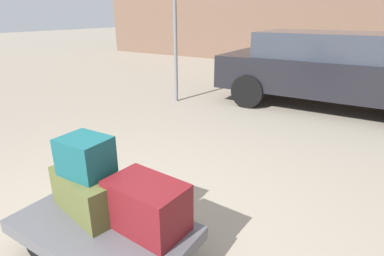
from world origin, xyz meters
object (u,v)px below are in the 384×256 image
duffel_bag_teal_topmost_pile (85,156)px  parked_car (333,68)px  luggage_cart (103,232)px  duffel_bag_olive_rear_right (90,191)px  no_parking_sign (175,23)px  duffel_bag_maroon_stacked_top (147,206)px

duffel_bag_teal_topmost_pile → parked_car: bearing=79.3°
duffel_bag_teal_topmost_pile → parked_car: (0.84, 5.17, -0.03)m
luggage_cart → parked_car: parked_car is taller
duffel_bag_olive_rear_right → no_parking_sign: no_parking_sign is taller
no_parking_sign → parked_car: bearing=24.1°
duffel_bag_teal_topmost_pile → luggage_cart: bearing=-24.3°
luggage_cart → no_parking_sign: no_parking_sign is taller
duffel_bag_teal_topmost_pile → no_parking_sign: (-1.96, 3.92, 0.77)m
luggage_cart → duffel_bag_teal_topmost_pile: bearing=157.2°
duffel_bag_maroon_stacked_top → parked_car: 5.12m
duffel_bag_olive_rear_right → parked_car: size_ratio=0.14×
luggage_cart → duffel_bag_maroon_stacked_top: 0.42m
duffel_bag_teal_topmost_pile → parked_car: parked_car is taller
duffel_bag_olive_rear_right → duffel_bag_maroon_stacked_top: 0.50m
duffel_bag_olive_rear_right → parked_car: bearing=92.7°
parked_car → luggage_cart: bearing=-96.9°
luggage_cart → parked_car: size_ratio=0.30×
duffel_bag_maroon_stacked_top → duffel_bag_teal_topmost_pile: (-0.50, -0.07, 0.27)m
luggage_cart → no_parking_sign: size_ratio=0.51×
no_parking_sign → luggage_cart: bearing=-61.7°
duffel_bag_maroon_stacked_top → no_parking_sign: size_ratio=0.21×
luggage_cart → duffel_bag_teal_topmost_pile: 0.56m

